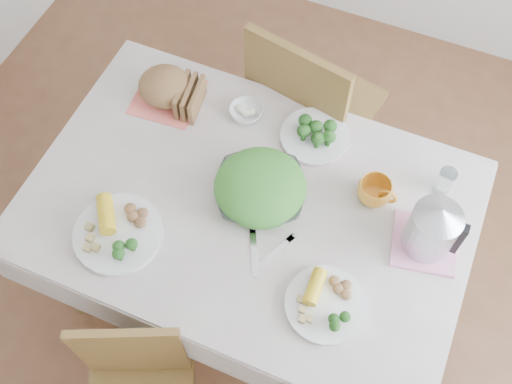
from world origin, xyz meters
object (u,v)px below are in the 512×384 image
at_px(dining_table, 249,250).
at_px(dinner_plate_left, 118,234).
at_px(yellow_mug, 374,192).
at_px(chair_far, 316,109).
at_px(salad_bowl, 260,191).
at_px(electric_kettle, 433,227).
at_px(dinner_plate_right, 325,305).

bearing_deg(dining_table, dinner_plate_left, -141.06).
bearing_deg(yellow_mug, chair_far, 125.39).
bearing_deg(salad_bowl, electric_kettle, 4.49).
bearing_deg(dinner_plate_right, salad_bowl, 140.11).
distance_m(salad_bowl, dinner_plate_right, 0.44).
height_order(dinner_plate_left, dinner_plate_right, dinner_plate_left).
distance_m(salad_bowl, dinner_plate_left, 0.49).
height_order(chair_far, dinner_plate_right, chair_far).
xyz_separation_m(dining_table, chair_far, (0.02, 0.69, 0.09)).
relative_size(dinner_plate_left, electric_kettle, 1.35).
relative_size(salad_bowl, dinner_plate_left, 0.99).
distance_m(chair_far, yellow_mug, 0.71).
distance_m(dinner_plate_left, dinner_plate_right, 0.71).
xyz_separation_m(salad_bowl, dinner_plate_right, (0.34, -0.28, -0.03)).
xyz_separation_m(dinner_plate_right, electric_kettle, (0.23, 0.33, 0.11)).
bearing_deg(dinner_plate_left, dining_table, 38.94).
height_order(dining_table, yellow_mug, yellow_mug).
bearing_deg(yellow_mug, dinner_plate_left, -147.64).
height_order(dinner_plate_right, yellow_mug, yellow_mug).
xyz_separation_m(yellow_mug, electric_kettle, (0.21, -0.10, 0.07)).
height_order(yellow_mug, electric_kettle, electric_kettle).
bearing_deg(dinner_plate_right, electric_kettle, 55.24).
xyz_separation_m(dinner_plate_right, yellow_mug, (0.02, 0.42, 0.04)).
xyz_separation_m(dinner_plate_left, dinner_plate_right, (0.71, 0.04, 0.00)).
height_order(dining_table, dinner_plate_left, dinner_plate_left).
xyz_separation_m(dining_table, electric_kettle, (0.59, 0.08, 0.51)).
bearing_deg(chair_far, salad_bowl, 102.00).
height_order(dining_table, electric_kettle, electric_kettle).
xyz_separation_m(chair_far, dinner_plate_right, (0.34, -0.93, 0.31)).
relative_size(dinner_plate_right, electric_kettle, 1.16).
distance_m(chair_far, electric_kettle, 0.93).
bearing_deg(dinner_plate_left, chair_far, 69.37).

